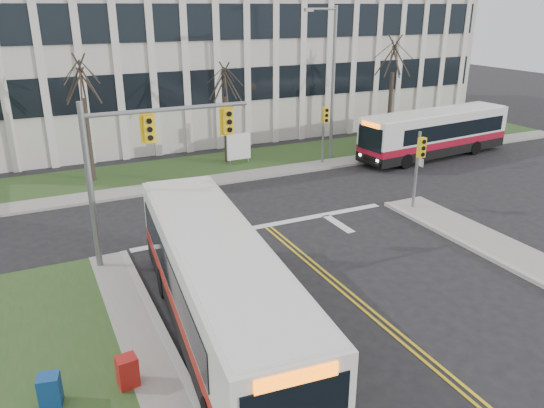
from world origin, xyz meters
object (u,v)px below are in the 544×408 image
(streetlight, at_px, (331,76))
(bus_cross, at_px, (435,135))
(newspaper_box_blue, at_px, (50,393))
(bus_main, at_px, (218,290))
(newspaper_box_red, at_px, (128,373))
(directory_sign, at_px, (239,147))

(streetlight, height_order, bus_cross, streetlight)
(newspaper_box_blue, bearing_deg, bus_cross, 42.02)
(bus_main, bearing_deg, streetlight, 54.90)
(bus_cross, bearing_deg, newspaper_box_blue, -65.74)
(newspaper_box_blue, relative_size, newspaper_box_red, 1.00)
(bus_main, distance_m, newspaper_box_blue, 4.96)
(directory_sign, relative_size, bus_main, 0.17)
(bus_main, relative_size, newspaper_box_red, 12.26)
(streetlight, distance_m, bus_main, 20.06)
(directory_sign, relative_size, newspaper_box_blue, 2.11)
(bus_main, distance_m, newspaper_box_red, 3.31)
(bus_main, distance_m, bus_cross, 23.22)
(bus_main, bearing_deg, newspaper_box_red, -152.13)
(directory_sign, height_order, bus_main, bus_main)
(newspaper_box_blue, distance_m, newspaper_box_red, 1.82)
(streetlight, distance_m, newspaper_box_blue, 24.26)
(streetlight, relative_size, directory_sign, 4.60)
(streetlight, distance_m, bus_cross, 7.87)
(streetlight, relative_size, newspaper_box_red, 9.68)
(newspaper_box_blue, bearing_deg, bus_main, 25.27)
(directory_sign, bearing_deg, bus_main, -114.10)
(bus_cross, relative_size, newspaper_box_blue, 11.46)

